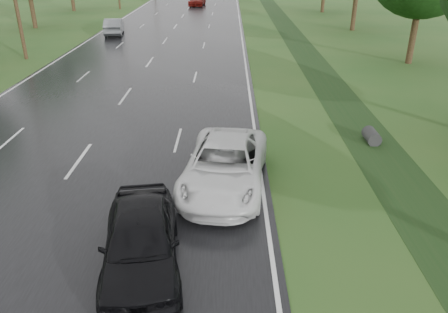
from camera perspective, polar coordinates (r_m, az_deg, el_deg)
road at (r=52.45m, az=-5.72°, el=17.37°), size 14.00×180.00×0.04m
edge_stripe_east at (r=52.16m, az=2.03°, el=17.45°), size 0.12×180.00×0.01m
edge_stripe_west at (r=53.59m, az=-13.24°, el=17.05°), size 0.12×180.00×0.01m
center_line at (r=52.45m, az=-5.72°, el=17.39°), size 0.12×180.00×0.01m
drainage_ditch at (r=26.99m, az=13.43°, el=9.31°), size 2.20×120.00×0.56m
white_pickup at (r=14.27m, az=0.12°, el=-1.15°), size 3.18×5.77×1.53m
dark_sedan at (r=10.94m, az=-10.83°, el=-10.67°), size 2.52×4.80×1.56m
silver_sedan at (r=43.59m, az=-14.18°, el=16.15°), size 2.18×4.59×1.45m
far_car_red at (r=66.00m, az=-3.52°, el=19.70°), size 2.41×5.09×1.43m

